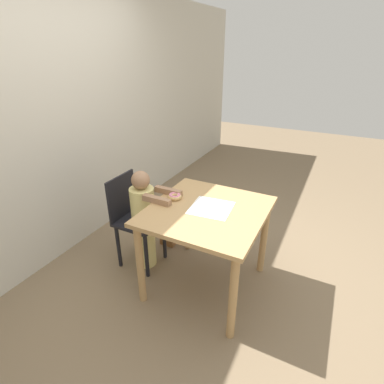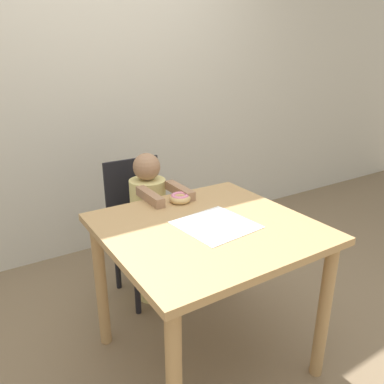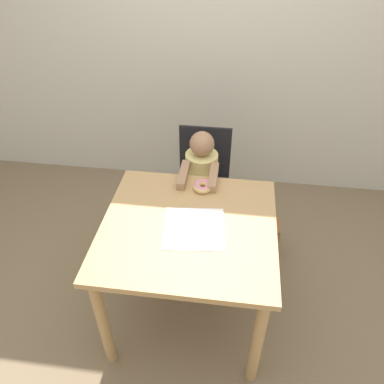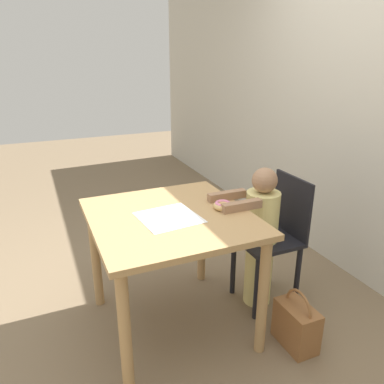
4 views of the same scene
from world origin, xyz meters
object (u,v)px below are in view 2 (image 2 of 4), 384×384
child_figure (150,228)px  handbag (210,260)px  chair (143,226)px  donut (180,198)px

child_figure → handbag: 0.57m
chair → child_figure: 0.12m
donut → chair: bearing=95.1°
handbag → donut: bearing=-144.8°
donut → handbag: (0.41, 0.29, -0.65)m
child_figure → donut: (0.04, -0.30, 0.29)m
chair → donut: size_ratio=7.75×
child_figure → chair: bearing=90.0°
handbag → chair: bearing=164.1°
chair → handbag: (0.45, -0.13, -0.33)m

